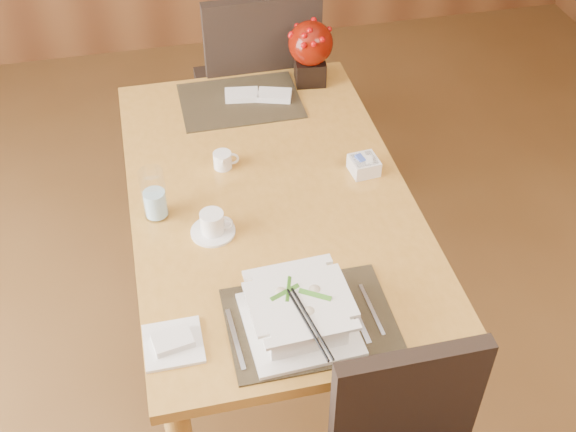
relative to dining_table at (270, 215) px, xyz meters
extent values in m
cube|color=#C28936|center=(0.00, 0.00, 0.08)|extent=(0.90, 1.50, 0.04)
cylinder|color=#C28936|center=(-0.39, 0.69, -0.30)|extent=(0.07, 0.07, 0.71)
cylinder|color=#C28936|center=(0.39, -0.69, -0.30)|extent=(0.07, 0.07, 0.71)
cylinder|color=#C28936|center=(0.39, 0.69, -0.30)|extent=(0.07, 0.07, 0.71)
cube|color=black|center=(0.00, -0.55, 0.10)|extent=(0.45, 0.33, 0.01)
cube|color=black|center=(0.00, 0.55, 0.10)|extent=(0.45, 0.33, 0.01)
cube|color=white|center=(-0.03, -0.56, 0.10)|extent=(0.30, 0.30, 0.01)
cube|color=white|center=(-0.03, -0.56, 0.16)|extent=(0.22, 0.22, 0.10)
cylinder|color=tan|center=(-0.03, -0.56, 0.16)|extent=(0.19, 0.19, 0.08)
cylinder|color=white|center=(-0.21, -0.14, 0.10)|extent=(0.14, 0.14, 0.01)
cylinder|color=white|center=(-0.21, -0.14, 0.14)|extent=(0.09, 0.09, 0.07)
cylinder|color=black|center=(-0.21, -0.14, 0.17)|extent=(0.07, 0.07, 0.01)
cylinder|color=silver|center=(-0.37, -0.03, 0.18)|extent=(0.08, 0.08, 0.18)
cube|color=white|center=(0.33, 0.04, 0.12)|extent=(0.10, 0.10, 0.05)
cube|color=black|center=(0.29, 0.63, 0.14)|extent=(0.13, 0.13, 0.10)
sphere|color=#751004|center=(0.29, 0.63, 0.26)|extent=(0.17, 0.17, 0.17)
cube|color=white|center=(-0.37, -0.55, 0.10)|extent=(0.15, 0.15, 0.01)
cube|color=black|center=(0.19, -0.81, 0.01)|extent=(0.40, 0.05, 0.45)
cube|color=black|center=(0.13, 0.99, -0.17)|extent=(0.49, 0.49, 0.06)
cube|color=black|center=(0.13, 0.77, 0.13)|extent=(0.47, 0.06, 0.53)
cylinder|color=black|center=(0.33, 1.19, -0.43)|extent=(0.04, 0.04, 0.46)
cylinder|color=black|center=(0.33, 0.79, -0.43)|extent=(0.04, 0.04, 0.46)
cylinder|color=black|center=(-0.07, 1.19, -0.43)|extent=(0.04, 0.04, 0.46)
cylinder|color=black|center=(-0.07, 0.79, -0.43)|extent=(0.04, 0.04, 0.46)
camera|label=1|loc=(-0.33, -1.75, 1.62)|focal=45.00mm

